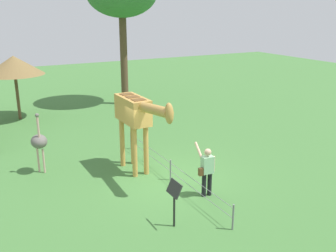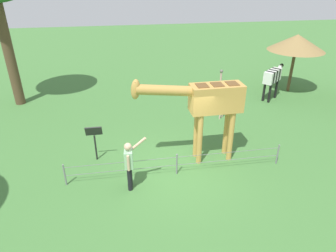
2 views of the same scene
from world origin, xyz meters
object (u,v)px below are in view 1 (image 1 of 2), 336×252
object	(u,v)px
giraffe	(136,115)
ostrich	(39,142)
visitor	(207,169)
info_sign	(174,195)
shade_hut_near	(14,65)

from	to	relation	value
giraffe	ostrich	size ratio (longest dim) A/B	1.61
visitor	ostrich	bearing A→B (deg)	-135.28
ostrich	info_sign	size ratio (longest dim) A/B	1.70
giraffe	shade_hut_near	size ratio (longest dim) A/B	1.08
ostrich	giraffe	bearing A→B (deg)	61.88
info_sign	shade_hut_near	bearing A→B (deg)	-170.45
ostrich	shade_hut_near	distance (m)	7.91
visitor	ostrich	world-z (taller)	ostrich
visitor	info_sign	bearing A→B (deg)	-58.31
giraffe	visitor	bearing A→B (deg)	24.17
visitor	shade_hut_near	world-z (taller)	shade_hut_near
ostrich	info_sign	world-z (taller)	ostrich
visitor	ostrich	size ratio (longest dim) A/B	0.74
giraffe	info_sign	bearing A→B (deg)	-8.57
info_sign	ostrich	bearing A→B (deg)	-155.13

